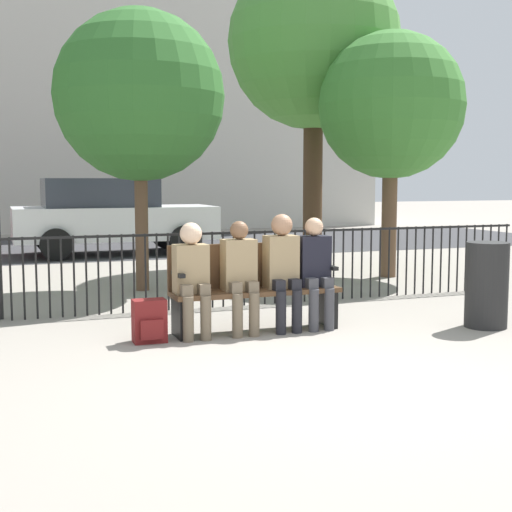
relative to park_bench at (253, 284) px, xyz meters
name	(u,v)px	position (x,y,z in m)	size (l,w,h in m)	color
ground_plane	(344,382)	(0.00, -2.09, -0.50)	(80.00, 80.00, 0.00)	gray
park_bench	(253,284)	(0.00, 0.00, 0.00)	(1.80, 0.45, 0.92)	#4C331E
seated_person_0	(192,273)	(-0.70, -0.13, 0.17)	(0.34, 0.39, 1.17)	brown
seated_person_1	(240,272)	(-0.19, -0.13, 0.16)	(0.34, 0.39, 1.17)	brown
seated_person_2	(283,265)	(0.28, -0.13, 0.20)	(0.34, 0.39, 1.23)	black
seated_person_3	(315,267)	(0.65, -0.13, 0.17)	(0.34, 0.39, 1.19)	#3D3D42
backpack	(150,321)	(-1.16, -0.20, -0.29)	(0.32, 0.24, 0.43)	maroon
fence_railing	(213,263)	(-0.02, 1.43, 0.06)	(9.01, 0.03, 0.95)	black
tree_0	(314,44)	(2.97, 4.93, 3.52)	(3.10, 3.10, 5.60)	#422D1E
tree_1	(139,96)	(-0.56, 3.12, 2.26)	(2.40, 2.40, 3.97)	brown
tree_3	(391,106)	(3.52, 3.14, 2.27)	(2.36, 2.36, 3.96)	brown
street_surface	(109,247)	(0.00, 9.91, -0.49)	(24.00, 6.00, 0.01)	#333335
parked_car_1	(111,215)	(-0.20, 8.30, 0.35)	(4.20, 1.94, 1.62)	silver
building_facade	(68,46)	(0.00, 17.91, 5.53)	(20.00, 6.00, 12.04)	beige
trash_bin	(487,285)	(2.41, -0.74, -0.03)	(0.45, 0.45, 0.93)	black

